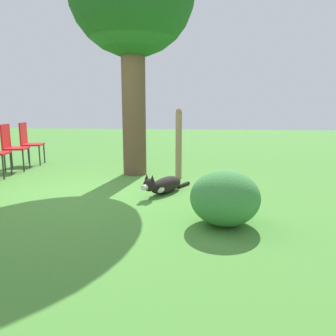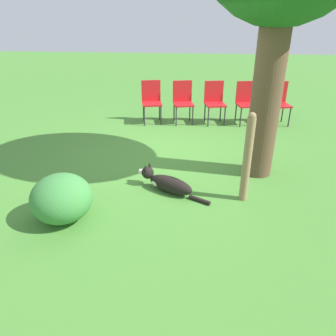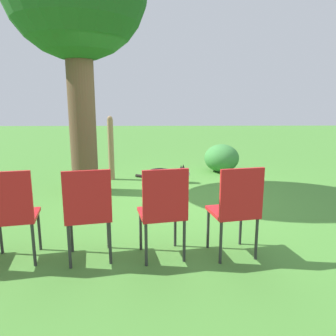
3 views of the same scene
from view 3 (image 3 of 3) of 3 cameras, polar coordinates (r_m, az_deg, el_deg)
ground_plane at (r=5.39m, az=-0.76°, el=-5.24°), size 30.00×30.00×0.00m
dog at (r=6.48m, az=-0.25°, el=-1.10°), size 0.66×1.10×0.35m
fence_post at (r=6.60m, az=-9.91°, el=3.46°), size 0.11×0.11×1.27m
red_chair_0 at (r=3.34m, az=11.79°, el=-6.51°), size 0.50×0.52×0.95m
red_chair_1 at (r=3.23m, az=-0.83°, el=-6.91°), size 0.50×0.52×0.95m
red_chair_2 at (r=3.28m, az=-13.71°, el=-6.97°), size 0.50×0.52×0.95m
red_chair_3 at (r=3.48m, az=-25.65°, el=-6.72°), size 0.50×0.52×0.95m
low_shrub at (r=7.38m, az=9.32°, el=1.73°), size 0.77×0.77×0.61m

